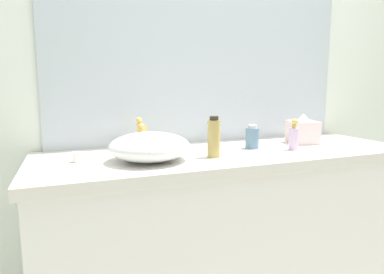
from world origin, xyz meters
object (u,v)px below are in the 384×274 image
(lotion_bottle, at_px, (252,137))
(tissue_box, at_px, (303,131))
(soap_dispenser, at_px, (294,137))
(candle_jar, at_px, (78,157))
(sink_basin, at_px, (150,147))
(perfume_bottle, at_px, (214,138))

(lotion_bottle, distance_m, tissue_box, 0.33)
(soap_dispenser, relative_size, candle_jar, 3.19)
(sink_basin, distance_m, tissue_box, 0.87)
(lotion_bottle, relative_size, tissue_box, 0.70)
(lotion_bottle, bearing_deg, perfume_bottle, -155.70)
(soap_dispenser, bearing_deg, perfume_bottle, -178.13)
(soap_dispenser, xyz_separation_m, lotion_bottle, (-0.16, 0.10, -0.01))
(soap_dispenser, xyz_separation_m, tissue_box, (0.17, 0.14, 0.01))
(sink_basin, relative_size, soap_dispenser, 2.21)
(sink_basin, bearing_deg, lotion_bottle, 9.58)
(soap_dispenser, height_order, lotion_bottle, soap_dispenser)
(soap_dispenser, distance_m, tissue_box, 0.22)
(soap_dispenser, xyz_separation_m, candle_jar, (-0.97, 0.10, -0.04))
(perfume_bottle, bearing_deg, candle_jar, 168.61)
(candle_jar, bearing_deg, soap_dispenser, -5.65)
(perfume_bottle, xyz_separation_m, candle_jar, (-0.55, 0.11, -0.06))
(sink_basin, height_order, lotion_bottle, same)
(perfume_bottle, relative_size, tissue_box, 1.06)
(candle_jar, bearing_deg, lotion_bottle, 0.57)
(tissue_box, bearing_deg, soap_dispenser, -140.24)
(sink_basin, height_order, perfume_bottle, perfume_bottle)
(sink_basin, distance_m, lotion_bottle, 0.54)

